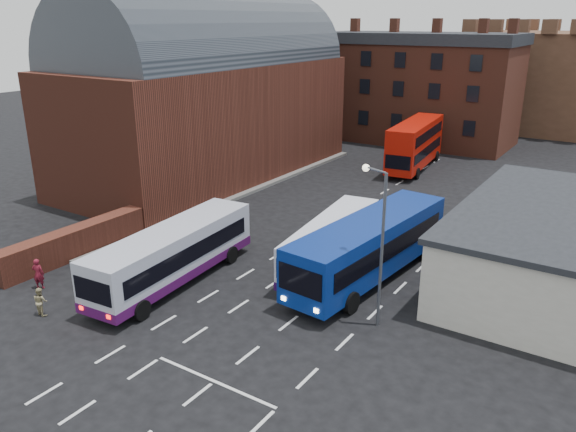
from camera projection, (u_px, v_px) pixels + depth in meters
The scene contains 13 objects.
ground at pixel (176, 316), 27.31m from camera, with size 180.00×180.00×0.00m, color black.
railway_station at pixel (209, 91), 49.35m from camera, with size 12.00×28.00×16.00m.
forecourt_wall at pixel (74, 242), 33.86m from camera, with size 1.20×10.00×1.80m, color #602B1E.
cream_building at pixel (564, 247), 29.90m from camera, with size 10.40×16.40×4.25m.
brick_terrace at pixel (415, 93), 64.88m from camera, with size 22.00×10.00×11.00m, color brown.
castle_keep at pixel (557, 80), 74.30m from camera, with size 22.00×22.00×12.00m, color brown.
bus_white_outbound at pixel (173, 251), 30.24m from camera, with size 3.52×11.46×3.08m.
bus_white_inbound at pixel (332, 240), 32.29m from camera, with size 3.57×10.36×2.77m.
bus_blue at pixel (370, 244), 30.65m from camera, with size 4.08×12.74×3.41m.
bus_red_double at pixel (415, 144), 53.31m from camera, with size 3.80×11.47×4.50m.
street_lamp at pixel (379, 234), 25.17m from camera, with size 1.44×0.73×7.54m.
pedestrian_red at pixel (38, 274), 29.84m from camera, with size 0.62×0.41×1.70m, color maroon.
pedestrian_beige at pixel (41, 301), 27.20m from camera, with size 0.69×0.54×1.43m, color tan.
Camera 1 is at (17.80, -17.20, 13.67)m, focal length 35.00 mm.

